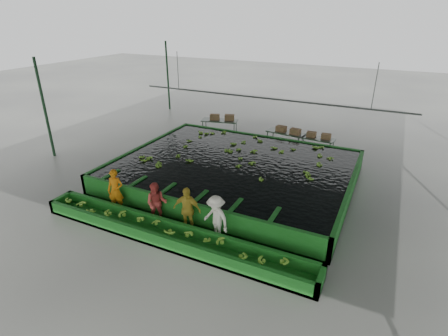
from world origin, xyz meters
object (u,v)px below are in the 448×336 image
at_px(worker_d, 216,218).
at_px(packing_table_left, 220,128).
at_px(sorting_trough, 169,235).
at_px(packing_table_right, 315,145).
at_px(worker_a, 116,191).
at_px(packing_table_mid, 285,140).
at_px(box_stack_left, 222,120).
at_px(worker_c, 187,210).
at_px(box_stack_right, 318,138).
at_px(box_stack_mid, 288,133).
at_px(worker_b, 157,203).
at_px(flotation_tank, 234,171).

bearing_deg(worker_d, packing_table_left, 135.46).
distance_m(sorting_trough, worker_d, 1.64).
bearing_deg(packing_table_right, worker_a, -120.34).
height_order(packing_table_mid, box_stack_left, box_stack_left).
relative_size(packing_table_right, box_stack_left, 1.30).
bearing_deg(worker_a, sorting_trough, -32.49).
relative_size(worker_d, packing_table_left, 0.75).
height_order(worker_c, packing_table_left, worker_c).
distance_m(worker_a, box_stack_left, 9.69).
distance_m(worker_a, worker_c, 3.11).
bearing_deg(box_stack_right, packing_table_left, 176.95).
bearing_deg(box_stack_right, worker_d, -97.95).
height_order(worker_d, packing_table_mid, worker_d).
bearing_deg(sorting_trough, packing_table_left, 108.02).
relative_size(box_stack_mid, box_stack_right, 1.10).
xyz_separation_m(worker_b, worker_c, (1.25, 0.00, 0.06)).
xyz_separation_m(worker_d, box_stack_mid, (-0.33, 9.16, 0.13)).
bearing_deg(sorting_trough, box_stack_left, 107.27).
relative_size(sorting_trough, box_stack_left, 6.89).
distance_m(worker_b, packing_table_mid, 9.43).
bearing_deg(packing_table_left, worker_c, -69.39).
distance_m(worker_d, packing_table_left, 10.68).
bearing_deg(box_stack_left, packing_table_right, -4.50).
distance_m(packing_table_left, box_stack_left, 0.51).
distance_m(worker_b, packing_table_right, 9.89).
relative_size(worker_b, worker_c, 0.93).
bearing_deg(packing_table_right, box_stack_right, 19.94).
height_order(flotation_tank, packing_table_mid, packing_table_mid).
height_order(packing_table_mid, packing_table_right, packing_table_mid).
height_order(packing_table_right, box_stack_mid, box_stack_mid).
bearing_deg(packing_table_left, flotation_tank, -57.41).
distance_m(box_stack_left, box_stack_mid, 4.28).
bearing_deg(packing_table_left, box_stack_mid, -5.48).
bearing_deg(packing_table_mid, worker_c, -93.84).
height_order(worker_c, box_stack_left, worker_c).
relative_size(worker_d, packing_table_right, 0.85).
bearing_deg(packing_table_right, box_stack_left, 175.50).
bearing_deg(box_stack_right, packing_table_right, -160.06).
relative_size(sorting_trough, packing_table_left, 4.69).
xyz_separation_m(box_stack_left, box_stack_right, (5.88, -0.41, -0.11)).
height_order(box_stack_left, box_stack_right, box_stack_left).
relative_size(worker_c, box_stack_right, 1.35).
bearing_deg(worker_b, packing_table_left, 79.99).
bearing_deg(box_stack_mid, packing_table_right, 2.29).
xyz_separation_m(worker_c, box_stack_right, (2.39, 9.26, 0.03)).
xyz_separation_m(flotation_tank, box_stack_right, (2.62, 4.96, 0.41)).
relative_size(worker_d, packing_table_mid, 0.79).
relative_size(packing_table_left, box_stack_right, 1.72).
bearing_deg(box_stack_left, packing_table_mid, -6.13).
xyz_separation_m(worker_a, packing_table_left, (-0.49, 9.58, -0.35)).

